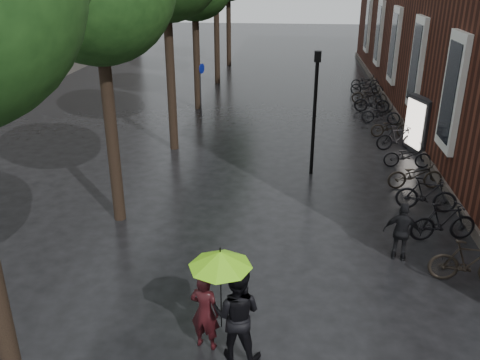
# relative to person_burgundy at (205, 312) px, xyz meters

# --- Properties ---
(person_burgundy) EXTENTS (0.64, 0.49, 1.55)m
(person_burgundy) POSITION_rel_person_burgundy_xyz_m (0.00, 0.00, 0.00)
(person_burgundy) COLOR black
(person_burgundy) RESTS_ON ground
(person_black) EXTENTS (0.97, 0.80, 1.82)m
(person_black) POSITION_rel_person_burgundy_xyz_m (0.60, -0.19, 0.14)
(person_black) COLOR black
(person_black) RESTS_ON ground
(lime_umbrella) EXTENTS (1.11, 1.11, 1.64)m
(lime_umbrella) POSITION_rel_person_burgundy_xyz_m (0.32, -0.12, 1.20)
(lime_umbrella) COLOR black
(lime_umbrella) RESTS_ON ground
(pedestrian_walking) EXTENTS (0.92, 0.54, 1.48)m
(pedestrian_walking) POSITION_rel_person_burgundy_xyz_m (4.13, 3.49, -0.03)
(pedestrian_walking) COLOR black
(pedestrian_walking) RESTS_ON ground
(parked_bicycles) EXTENTS (2.00, 20.22, 1.05)m
(parked_bicycles) POSITION_rel_person_burgundy_xyz_m (5.43, 12.42, -0.30)
(parked_bicycles) COLOR black
(parked_bicycles) RESTS_ON ground
(ad_lightbox) EXTENTS (0.32, 1.41, 2.13)m
(ad_lightbox) POSITION_rel_person_burgundy_xyz_m (6.14, 11.34, 0.30)
(ad_lightbox) COLOR black
(ad_lightbox) RESTS_ON ground
(lamp_post) EXTENTS (0.21, 0.21, 4.11)m
(lamp_post) POSITION_rel_person_burgundy_xyz_m (2.16, 8.81, 1.72)
(lamp_post) COLOR black
(lamp_post) RESTS_ON ground
(cycle_sign) EXTENTS (0.13, 0.45, 2.48)m
(cycle_sign) POSITION_rel_person_burgundy_xyz_m (-2.75, 15.40, 0.87)
(cycle_sign) COLOR #262628
(cycle_sign) RESTS_ON ground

